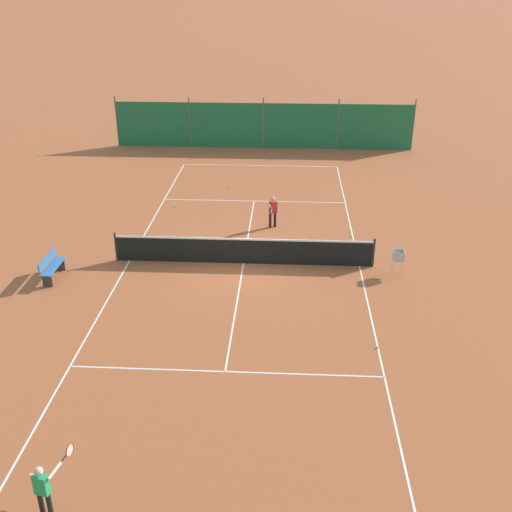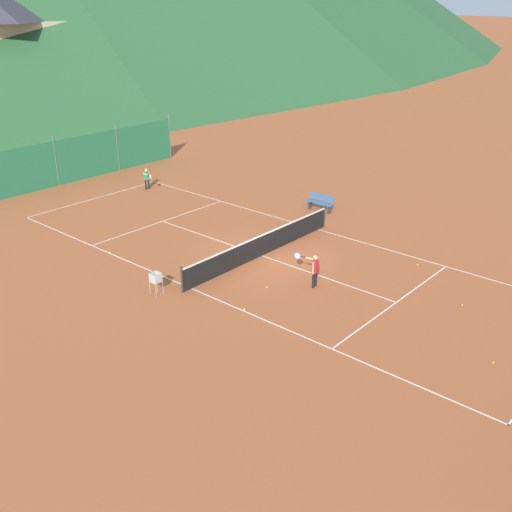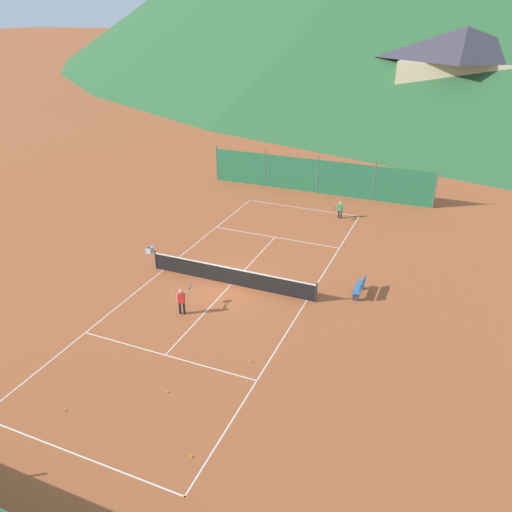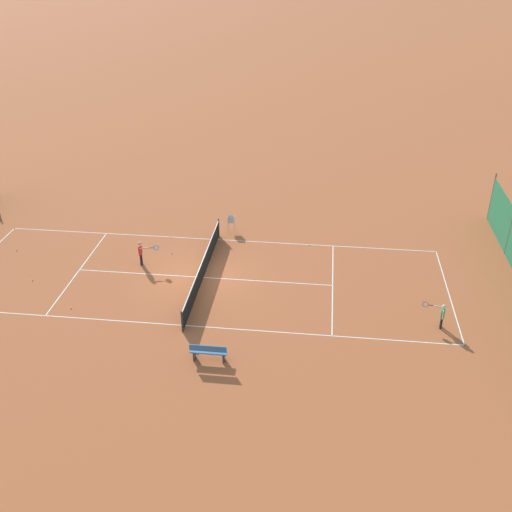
# 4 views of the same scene
# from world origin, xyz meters

# --- Properties ---
(ground_plane) EXTENTS (600.00, 600.00, 0.00)m
(ground_plane) POSITION_xyz_m (0.00, 0.00, 0.00)
(ground_plane) COLOR #A8542D
(court_line_markings) EXTENTS (8.25, 23.85, 0.01)m
(court_line_markings) POSITION_xyz_m (0.00, 0.00, 0.00)
(court_line_markings) COLOR white
(court_line_markings) RESTS_ON ground
(tennis_net) EXTENTS (9.18, 0.08, 1.06)m
(tennis_net) POSITION_xyz_m (0.00, 0.00, 0.50)
(tennis_net) COLOR #2D2D2D
(tennis_net) RESTS_ON ground
(windscreen_fence_far) EXTENTS (17.28, 0.08, 2.90)m
(windscreen_fence_far) POSITION_xyz_m (-0.00, 15.50, 1.31)
(windscreen_fence_far) COLOR #236B42
(windscreen_fence_far) RESTS_ON ground
(player_far_service) EXTENTS (0.44, 1.10, 1.30)m
(player_far_service) POSITION_xyz_m (-0.93, -3.37, 0.76)
(player_far_service) COLOR black
(player_far_service) RESTS_ON ground
(player_near_baseline) EXTENTS (0.55, 0.96, 1.18)m
(player_near_baseline) POSITION_xyz_m (2.91, 11.04, 0.69)
(player_near_baseline) COLOR black
(player_near_baseline) RESTS_ON ground
(tennis_ball_by_net_left) EXTENTS (0.07, 0.07, 0.07)m
(tennis_ball_by_net_left) POSITION_xyz_m (1.29, -8.31, 0.03)
(tennis_ball_by_net_left) COLOR #CCE033
(tennis_ball_by_net_left) RESTS_ON ground
(tennis_ball_alley_right) EXTENTS (0.07, 0.07, 0.07)m
(tennis_ball_alley_right) POSITION_xyz_m (-2.19, -2.12, 0.03)
(tennis_ball_alley_right) COLOR #CCE033
(tennis_ball_alley_right) RESTS_ON ground
(tennis_ball_near_corner) EXTENTS (0.07, 0.07, 0.07)m
(tennis_ball_near_corner) POSITION_xyz_m (-1.58, -10.53, 0.03)
(tennis_ball_near_corner) COLOR #CCE033
(tennis_ball_near_corner) RESTS_ON ground
(tennis_ball_by_net_right) EXTENTS (0.07, 0.07, 0.07)m
(tennis_ball_by_net_right) POSITION_xyz_m (-4.09, 5.10, 0.03)
(tennis_ball_by_net_right) COLOR #CCE033
(tennis_ball_by_net_right) RESTS_ON ground
(tennis_ball_service_box) EXTENTS (0.07, 0.07, 0.07)m
(tennis_ball_service_box) POSITION_xyz_m (3.57, -10.57, 0.03)
(tennis_ball_service_box) COLOR #CCE033
(tennis_ball_service_box) RESTS_ON ground
(tennis_ball_far_corner) EXTENTS (0.07, 0.07, 0.07)m
(tennis_ball_far_corner) POSITION_xyz_m (3.42, -5.48, 0.03)
(tennis_ball_far_corner) COLOR #CCE033
(tennis_ball_far_corner) RESTS_ON ground
(tennis_ball_alley_left) EXTENTS (0.07, 0.07, 0.07)m
(tennis_ball_alley_left) POSITION_xyz_m (-4.04, -2.64, 0.03)
(tennis_ball_alley_left) COLOR #CCE033
(tennis_ball_alley_left) RESTS_ON ground
(ball_hopper) EXTENTS (0.36, 0.36, 0.89)m
(ball_hopper) POSITION_xyz_m (-5.30, 0.60, 0.65)
(ball_hopper) COLOR #B7B7BC
(ball_hopper) RESTS_ON ground
(courtside_bench) EXTENTS (0.36, 1.50, 0.84)m
(courtside_bench) POSITION_xyz_m (6.34, 1.49, 0.45)
(courtside_bench) COLOR #336699
(courtside_bench) RESTS_ON ground
(alpine_chalet) EXTENTS (13.00, 10.00, 11.20)m
(alpine_chalet) POSITION_xyz_m (8.26, 39.32, 5.82)
(alpine_chalet) COLOR #C6B28E
(alpine_chalet) RESTS_ON ground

